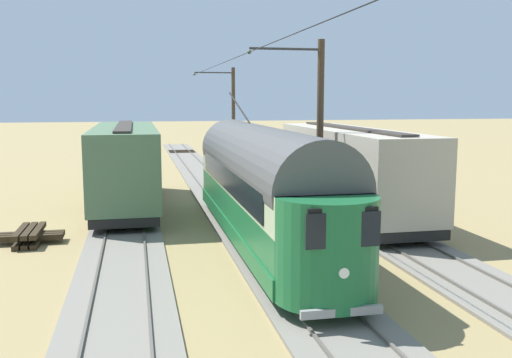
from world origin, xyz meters
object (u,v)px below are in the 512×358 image
boxcar_far_siding (125,164)px  boxcar_adjacent (350,169)px  catenary_pole_mid_near (318,131)px  vintage_streetcar (262,183)px  switch_stand (299,168)px  spare_tie_stack (30,236)px  catenary_pole_foreground (232,116)px

boxcar_far_siding → boxcar_adjacent: bearing=157.2°
boxcar_far_siding → catenary_pole_mid_near: 9.94m
vintage_streetcar → switch_stand: size_ratio=13.65×
vintage_streetcar → boxcar_far_siding: bearing=-58.8°
vintage_streetcar → boxcar_far_siding: size_ratio=1.36×
spare_tie_stack → catenary_pole_mid_near: bearing=-177.9°
switch_stand → spare_tie_stack: switch_stand is taller
spare_tie_stack → boxcar_far_siding: bearing=-118.3°
boxcar_far_siding → switch_stand: size_ratio=10.02×
boxcar_far_siding → catenary_pole_foreground: 17.02m
catenary_pole_foreground → spare_tie_stack: catenary_pole_foreground is taller
boxcar_adjacent → boxcar_far_siding: (9.87, -4.15, -0.00)m
vintage_streetcar → spare_tie_stack: size_ratio=7.03×
catenary_pole_mid_near → spare_tie_stack: catenary_pole_mid_near is taller
catenary_pole_foreground → spare_tie_stack: size_ratio=3.17×
boxcar_adjacent → boxcar_far_siding: 10.70m
boxcar_far_siding → catenary_pole_foreground: bearing=-117.4°
spare_tie_stack → boxcar_adjacent: bearing=-170.7°
boxcar_far_siding → vintage_streetcar: bearing=121.2°
boxcar_far_siding → catenary_pole_foreground: catenary_pole_foreground is taller
boxcar_far_siding → spare_tie_stack: size_ratio=5.15×
boxcar_adjacent → switch_stand: bearing=-95.8°
switch_stand → boxcar_adjacent: bearing=84.2°
vintage_streetcar → switch_stand: bearing=-110.6°
boxcar_far_siding → catenary_pole_mid_near: bearing=142.7°
boxcar_far_siding → spare_tie_stack: (3.40, 6.32, -1.89)m
boxcar_adjacent → catenary_pole_mid_near: 3.28m
boxcar_far_siding → switch_stand: 13.99m
boxcar_far_siding → spare_tie_stack: bearing=61.7°
boxcar_adjacent → catenary_pole_mid_near: catenary_pole_mid_near is taller
boxcar_adjacent → catenary_pole_foreground: catenary_pole_foreground is taller
vintage_streetcar → catenary_pole_foreground: 23.43m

